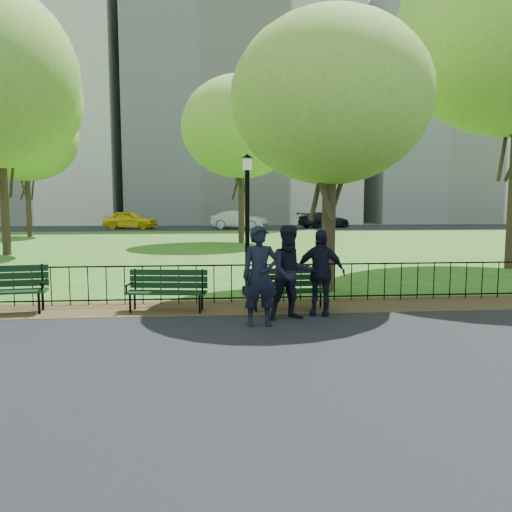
{
  "coord_description": "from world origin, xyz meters",
  "views": [
    {
      "loc": [
        -1.44,
        -9.26,
        2.32
      ],
      "look_at": [
        -0.48,
        1.5,
        1.14
      ],
      "focal_mm": 35.0,
      "sensor_mm": 36.0,
      "label": 1
    }
  ],
  "objects": [
    {
      "name": "dirt_strip",
      "position": [
        0.0,
        1.5,
        0.01
      ],
      "size": [
        60.0,
        1.6,
        0.01
      ],
      "primitive_type": "cube",
      "color": "#392717",
      "rests_on": "ground"
    },
    {
      "name": "sedan_silver",
      "position": [
        0.92,
        32.78,
        0.78
      ],
      "size": [
        4.94,
        3.43,
        1.54
      ],
      "primitive_type": "imported",
      "rotation": [
        0.0,
        0.0,
        1.14
      ],
      "color": "#95969C",
      "rests_on": "far_street"
    },
    {
      "name": "lamppost",
      "position": [
        -0.54,
        3.32,
        1.91
      ],
      "size": [
        0.32,
        0.32,
        3.51
      ],
      "color": "black",
      "rests_on": "ground"
    },
    {
      "name": "asphalt_path",
      "position": [
        0.0,
        -3.4,
        0.01
      ],
      "size": [
        60.0,
        9.2,
        0.01
      ],
      "primitive_type": "cube",
      "color": "black",
      "rests_on": "ground"
    },
    {
      "name": "apartment_west",
      "position": [
        -22.0,
        48.0,
        13.0
      ],
      "size": [
        22.0,
        15.0,
        26.0
      ],
      "primitive_type": "cube",
      "color": "silver",
      "rests_on": "ground"
    },
    {
      "name": "person_mid",
      "position": [
        0.09,
        0.3,
        0.94
      ],
      "size": [
        0.97,
        0.62,
        1.86
      ],
      "primitive_type": "imported",
      "rotation": [
        0.0,
        0.0,
        0.17
      ],
      "color": "black",
      "rests_on": "asphalt_path"
    },
    {
      "name": "park_bench_left_a",
      "position": [
        -2.39,
        1.29,
        0.54
      ],
      "size": [
        1.73,
        0.74,
        0.95
      ],
      "rotation": [
        0.0,
        0.0,
        -0.13
      ],
      "color": "black",
      "rests_on": "ground"
    },
    {
      "name": "apartment_mid",
      "position": [
        2.0,
        48.0,
        15.0
      ],
      "size": [
        24.0,
        15.0,
        30.0
      ],
      "primitive_type": "cube",
      "color": "#BAB6AA",
      "rests_on": "ground"
    },
    {
      "name": "iron_fence",
      "position": [
        0.0,
        2.0,
        0.5
      ],
      "size": [
        24.06,
        0.06,
        1.0
      ],
      "color": "black",
      "rests_on": "ground"
    },
    {
      "name": "park_bench_main",
      "position": [
        -0.06,
        1.15,
        0.58
      ],
      "size": [
        1.74,
        0.59,
        0.96
      ],
      "rotation": [
        0.0,
        0.0,
        0.04
      ],
      "color": "black",
      "rests_on": "ground"
    },
    {
      "name": "apartment_east",
      "position": [
        26.0,
        48.0,
        12.0
      ],
      "size": [
        20.0,
        15.0,
        24.0
      ],
      "primitive_type": "cube",
      "color": "silver",
      "rests_on": "ground"
    },
    {
      "name": "person_right",
      "position": [
        0.74,
        0.63,
        0.89
      ],
      "size": [
        1.11,
        0.75,
        1.75
      ],
      "primitive_type": "imported",
      "rotation": [
        0.0,
        0.0,
        -0.35
      ],
      "color": "black",
      "rests_on": "asphalt_path"
    },
    {
      "name": "far_street",
      "position": [
        0.0,
        35.0,
        0.01
      ],
      "size": [
        70.0,
        9.0,
        0.01
      ],
      "primitive_type": "cube",
      "color": "black",
      "rests_on": "ground"
    },
    {
      "name": "tree_near_e",
      "position": [
        1.57,
        3.4,
        4.88
      ],
      "size": [
        5.05,
        5.05,
        7.04
      ],
      "color": "#2D2116",
      "rests_on": "ground"
    },
    {
      "name": "tree_far_c",
      "position": [
        0.23,
        18.88,
        6.41
      ],
      "size": [
        6.62,
        6.62,
        9.23
      ],
      "color": "#2D2116",
      "rests_on": "ground"
    },
    {
      "name": "person_left",
      "position": [
        -0.56,
        -0.18,
        0.95
      ],
      "size": [
        0.71,
        0.5,
        1.87
      ],
      "primitive_type": "imported",
      "rotation": [
        0.0,
        0.0,
        0.07
      ],
      "color": "black",
      "rests_on": "asphalt_path"
    },
    {
      "name": "ground",
      "position": [
        0.0,
        0.0,
        0.0
      ],
      "size": [
        120.0,
        120.0,
        0.0
      ],
      "primitive_type": "plane",
      "color": "#2D641A"
    },
    {
      "name": "sedan_dark",
      "position": [
        8.53,
        34.33,
        0.7
      ],
      "size": [
        5.13,
        3.43,
        1.38
      ],
      "primitive_type": "imported",
      "rotation": [
        0.0,
        0.0,
        1.92
      ],
      "color": "black",
      "rests_on": "far_street"
    },
    {
      "name": "tree_far_w",
      "position": [
        -13.52,
        25.13,
        6.49
      ],
      "size": [
        6.71,
        6.71,
        9.36
      ],
      "color": "#2D2116",
      "rests_on": "ground"
    },
    {
      "name": "taxi",
      "position": [
        -8.31,
        34.01,
        0.78
      ],
      "size": [
        4.86,
        2.97,
        1.55
      ],
      "primitive_type": "imported",
      "rotation": [
        0.0,
        0.0,
        1.3
      ],
      "color": "yellow",
      "rests_on": "far_street"
    }
  ]
}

